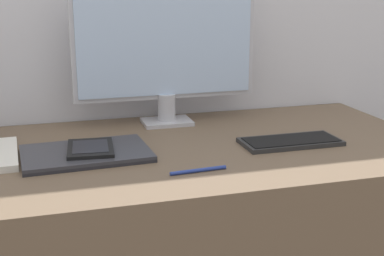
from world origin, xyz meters
The scene contains 5 objects.
monitor centered at (-0.01, 0.44, 0.94)m, with size 0.56×0.11×0.42m.
keyboard centered at (0.27, 0.13, 0.71)m, with size 0.27×0.12×0.01m.
laptop centered at (-0.28, 0.18, 0.72)m, with size 0.33×0.23×0.02m.
ereader centered at (-0.27, 0.18, 0.73)m, with size 0.13×0.16×0.01m.
pen centered at (-0.04, -0.01, 0.71)m, with size 0.14×0.02×0.01m.
Camera 1 is at (-0.38, -1.13, 1.14)m, focal length 50.00 mm.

